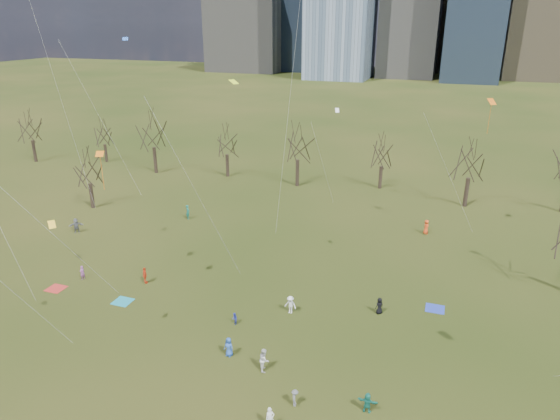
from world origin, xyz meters
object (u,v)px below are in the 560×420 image
(blanket_crimson, at_px, (56,289))
(person_4, at_px, (145,275))
(blanket_teal, at_px, (123,301))
(person_0, at_px, (229,347))
(person_1, at_px, (270,418))
(blanket_navy, at_px, (435,309))

(blanket_crimson, height_order, person_4, person_4)
(blanket_teal, height_order, person_4, person_4)
(person_0, height_order, person_1, person_0)
(blanket_teal, relative_size, person_0, 1.04)
(blanket_navy, bearing_deg, blanket_crimson, -166.54)
(person_4, bearing_deg, person_1, -161.42)
(person_0, bearing_deg, person_1, -35.70)
(person_0, bearing_deg, blanket_crimson, 179.80)
(blanket_teal, bearing_deg, person_0, -17.57)
(person_1, height_order, person_4, person_4)
(person_0, relative_size, person_1, 1.04)
(blanket_teal, bearing_deg, blanket_crimson, -179.11)
(blanket_teal, height_order, blanket_navy, same)
(person_4, bearing_deg, person_0, -156.19)
(blanket_navy, bearing_deg, person_0, -140.27)
(person_1, bearing_deg, blanket_teal, 119.94)
(blanket_crimson, relative_size, person_0, 1.04)
(blanket_teal, distance_m, person_0, 12.80)
(person_1, relative_size, person_4, 0.91)
(blanket_navy, bearing_deg, person_4, -170.62)
(blanket_teal, distance_m, blanket_navy, 27.56)
(blanket_teal, bearing_deg, person_4, 89.64)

